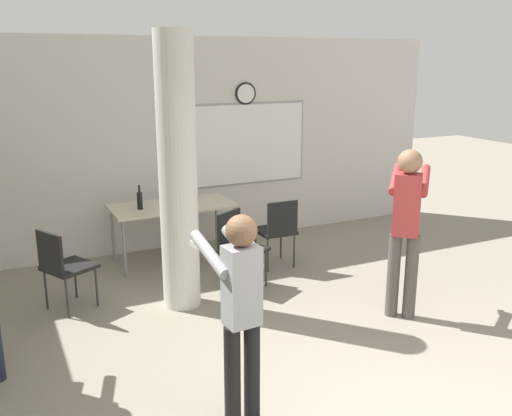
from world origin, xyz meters
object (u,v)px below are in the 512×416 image
bottle_on_table (140,200)px  chair_near_pillar (63,263)px  person_playing_side (406,220)px  person_playing_front (240,305)px  chair_table_right (277,228)px  chair_table_front (239,244)px  folding_table (173,209)px

bottle_on_table → chair_near_pillar: bearing=-137.7°
bottle_on_table → person_playing_side: 3.22m
person_playing_front → chair_table_right: bearing=57.7°
chair_near_pillar → chair_table_front: 1.87m
folding_table → person_playing_side: size_ratio=0.91×
chair_table_front → person_playing_side: person_playing_side is taller
chair_table_front → chair_table_right: (0.69, 0.37, 0.00)m
chair_near_pillar → person_playing_front: size_ratio=0.56×
chair_near_pillar → person_playing_side: (3.04, -1.58, 0.49)m
person_playing_side → folding_table: bearing=121.3°
chair_near_pillar → bottle_on_table: bearing=42.3°
folding_table → chair_near_pillar: (-1.48, -0.99, -0.17)m
folding_table → chair_near_pillar: size_ratio=1.77×
chair_table_right → person_playing_front: size_ratio=0.56×
bottle_on_table → person_playing_side: bearing=-52.0°
chair_near_pillar → chair_table_right: same height
folding_table → person_playing_front: 3.55m
bottle_on_table → person_playing_front: bearing=-93.2°
chair_table_right → person_playing_side: bearing=-74.5°
person_playing_side → bottle_on_table: bearing=128.0°
chair_near_pillar → chair_table_right: bearing=4.0°
person_playing_front → chair_near_pillar: bearing=109.0°
folding_table → person_playing_front: size_ratio=0.99×
chair_table_right → person_playing_side: (0.49, -1.76, 0.49)m
folding_table → person_playing_front: person_playing_front is taller
chair_table_front → person_playing_front: bearing=-113.5°
folding_table → chair_near_pillar: chair_near_pillar is taller
chair_table_right → person_playing_side: 1.89m
folding_table → chair_table_front: bearing=-72.0°
folding_table → person_playing_side: bearing=-58.7°
bottle_on_table → person_playing_side: (1.98, -2.54, 0.16)m
chair_table_front → person_playing_side: 1.88m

